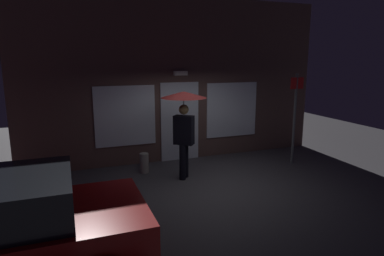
# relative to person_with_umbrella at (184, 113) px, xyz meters

# --- Properties ---
(ground_plane) EXTENTS (18.00, 18.00, 0.00)m
(ground_plane) POSITION_rel_person_with_umbrella_xyz_m (0.41, -0.67, -1.59)
(ground_plane) COLOR #423F44
(building_facade) EXTENTS (8.56, 0.48, 4.46)m
(building_facade) POSITION_rel_person_with_umbrella_xyz_m (0.41, 1.67, 0.62)
(building_facade) COLOR brown
(building_facade) RESTS_ON ground
(person_with_umbrella) EXTENTS (1.06, 1.06, 2.10)m
(person_with_umbrella) POSITION_rel_person_with_umbrella_xyz_m (0.00, 0.00, 0.00)
(person_with_umbrella) COLOR black
(person_with_umbrella) RESTS_ON ground
(street_sign_post) EXTENTS (0.40, 0.07, 2.45)m
(street_sign_post) POSITION_rel_person_with_umbrella_xyz_m (3.21, 0.09, -0.20)
(street_sign_post) COLOR #595B60
(street_sign_post) RESTS_ON ground
(sidewalk_bollard) EXTENTS (0.22, 0.22, 0.50)m
(sidewalk_bollard) POSITION_rel_person_with_umbrella_xyz_m (-0.81, 0.73, -1.34)
(sidewalk_bollard) COLOR #9E998E
(sidewalk_bollard) RESTS_ON ground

